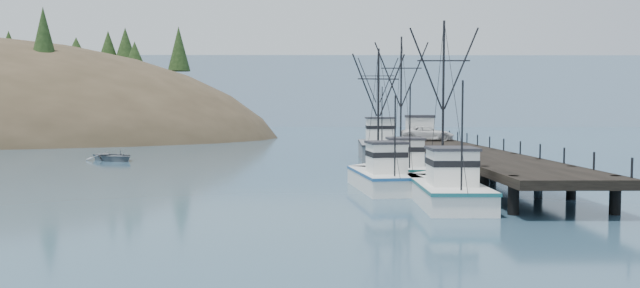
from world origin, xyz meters
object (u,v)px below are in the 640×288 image
object	(u,v)px
pickup_truck	(427,133)
trawler_mid	(381,177)
pier_shed	(420,127)
motorboat	(114,161)
pier	(463,153)
trawler_near	(446,189)
work_vessel	(378,147)
trawler_far	(402,169)

from	to	relation	value
pickup_truck	trawler_mid	bearing A→B (deg)	164.48
pier_shed	motorboat	distance (m)	34.06
pier_shed	motorboat	xyz separation A→B (m)	(-33.49, -5.18, -3.42)
pier	trawler_near	distance (m)	17.03
work_vessel	pier	bearing A→B (deg)	-68.70
pickup_truck	motorboat	xyz separation A→B (m)	(-33.76, -1.99, -2.81)
pier	work_vessel	world-z (taller)	work_vessel
pier	work_vessel	distance (m)	15.67
pier	pier_shed	distance (m)	17.09
trawler_near	pickup_truck	size ratio (longest dim) A/B	1.88
trawler_mid	trawler_far	distance (m)	5.96
pier	pickup_truck	xyz separation A→B (m)	(-0.41, 13.80, 1.11)
trawler_mid	motorboat	xyz separation A→B (m)	(-25.93, 22.14, -0.82)
pier	pickup_truck	distance (m)	13.85
trawler_mid	pickup_truck	distance (m)	25.45
trawler_mid	pier_shed	xyz separation A→B (m)	(7.56, 27.32, 2.60)
trawler_mid	work_vessel	bearing A→B (deg)	84.16
trawler_far	pier_shed	bearing A→B (deg)	76.34
pier	pickup_truck	world-z (taller)	pickup_truck
trawler_mid	pier_shed	bearing A→B (deg)	74.52
work_vessel	pier_shed	xyz separation A→B (m)	(5.01, 2.40, 2.19)
pier	trawler_far	bearing A→B (deg)	-141.09
trawler_far	pickup_truck	xyz separation A→B (m)	(5.56, 18.62, 1.98)
pier	work_vessel	bearing A→B (deg)	111.30
trawler_mid	trawler_far	bearing A→B (deg)	67.64
trawler_far	motorboat	world-z (taller)	trawler_far
trawler_mid	work_vessel	size ratio (longest dim) A/B	0.70
pickup_truck	trawler_far	bearing A→B (deg)	165.83
pier	trawler_near	xyz separation A→B (m)	(-5.19, -16.19, -0.87)
trawler_near	trawler_far	bearing A→B (deg)	93.94
pier_shed	pier	bearing A→B (deg)	-87.73
trawler_near	trawler_far	xyz separation A→B (m)	(-0.78, 11.37, 0.00)
work_vessel	pier_shed	bearing A→B (deg)	25.55
trawler_far	work_vessel	distance (m)	19.42
trawler_near	trawler_mid	bearing A→B (deg)	117.49
pier	motorboat	distance (m)	36.19
pickup_truck	work_vessel	bearing A→B (deg)	83.98
trawler_near	pickup_truck	distance (m)	30.44
trawler_mid	trawler_far	xyz separation A→B (m)	(2.27, 5.51, 0.00)
work_vessel	pier_shed	world-z (taller)	work_vessel
trawler_far	pickup_truck	distance (m)	19.54
motorboat	pier_shed	bearing A→B (deg)	-40.65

